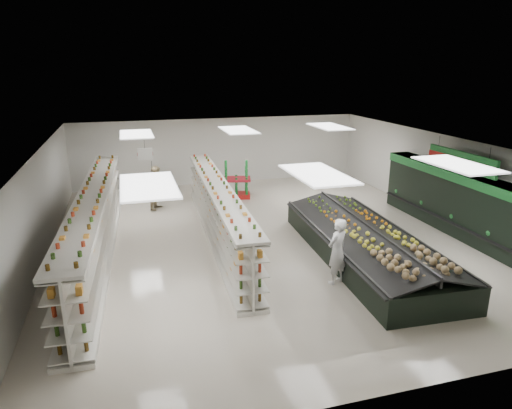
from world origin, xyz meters
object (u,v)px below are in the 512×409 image
object	(u,v)px
gondola_left	(96,227)
shopper_background	(157,188)
produce_island	(365,243)
gondola_center	(218,213)
soda_endcap	(236,181)
shopper_main	(337,251)

from	to	relation	value
gondola_left	shopper_background	xyz separation A→B (m)	(2.16, 4.38, -0.03)
gondola_left	produce_island	xyz separation A→B (m)	(7.85, -2.48, -0.41)
gondola_left	gondola_center	xyz separation A→B (m)	(3.91, 0.56, -0.07)
produce_island	soda_endcap	distance (m)	7.91
produce_island	shopper_main	distance (m)	2.04
gondola_center	shopper_main	distance (m)	4.90
gondola_left	gondola_center	distance (m)	3.95
gondola_center	shopper_background	size ratio (longest dim) A/B	5.95
gondola_center	shopper_background	world-z (taller)	gondola_center
gondola_left	soda_endcap	size ratio (longest dim) A/B	7.34
shopper_main	gondola_center	bearing A→B (deg)	-88.24
produce_island	soda_endcap	size ratio (longest dim) A/B	4.85
produce_island	shopper_main	world-z (taller)	shopper_main
soda_endcap	shopper_main	size ratio (longest dim) A/B	0.86
produce_island	gondola_center	bearing A→B (deg)	142.38
produce_island	soda_endcap	world-z (taller)	soda_endcap
shopper_main	shopper_background	world-z (taller)	shopper_main
produce_island	shopper_background	xyz separation A→B (m)	(-5.69, 6.86, 0.38)
gondola_left	shopper_background	distance (m)	4.88
soda_endcap	shopper_main	world-z (taller)	shopper_main
produce_island	soda_endcap	bearing A→B (deg)	106.14
soda_endcap	gondola_left	bearing A→B (deg)	-137.83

